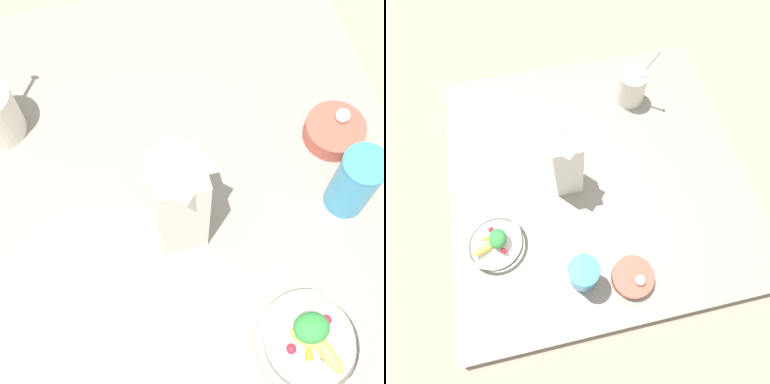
# 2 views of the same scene
# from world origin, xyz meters

# --- Properties ---
(ground_plane) EXTENTS (6.00, 6.00, 0.00)m
(ground_plane) POSITION_xyz_m (0.00, 0.00, 0.00)
(ground_plane) COLOR gray
(countertop) EXTENTS (1.02, 1.02, 0.05)m
(countertop) POSITION_xyz_m (0.00, 0.00, 0.02)
(countertop) COLOR gray
(countertop) RESTS_ON ground_plane
(fruit_bowl) EXTENTS (0.18, 0.18, 0.08)m
(fruit_bowl) POSITION_xyz_m (0.37, 0.19, 0.08)
(fruit_bowl) COLOR silver
(fruit_bowl) RESTS_ON countertop
(milk_carton) EXTENTS (0.09, 0.09, 0.30)m
(milk_carton) POSITION_xyz_m (0.11, 0.03, 0.20)
(milk_carton) COLOR silver
(milk_carton) RESTS_ON countertop
(yogurt_tub) EXTENTS (0.13, 0.11, 0.25)m
(yogurt_tub) POSITION_xyz_m (-0.20, -0.28, 0.12)
(yogurt_tub) COLOR silver
(yogurt_tub) RESTS_ON countertop
(drinking_cup) EXTENTS (0.08, 0.08, 0.16)m
(drinking_cup) POSITION_xyz_m (0.13, 0.35, 0.13)
(drinking_cup) COLOR #3893C6
(drinking_cup) RESTS_ON countertop
(garlic_bowl) EXTENTS (0.12, 0.12, 0.07)m
(garlic_bowl) POSITION_xyz_m (-0.01, 0.38, 0.07)
(garlic_bowl) COLOR #B24C3D
(garlic_bowl) RESTS_ON countertop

